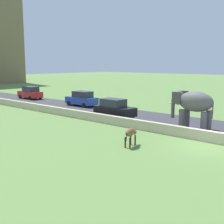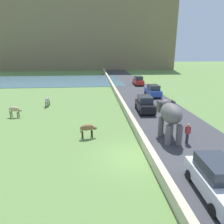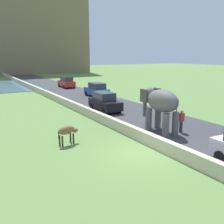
{
  "view_description": "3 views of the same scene",
  "coord_description": "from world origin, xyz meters",
  "views": [
    {
      "loc": [
        -16.87,
        -7.38,
        5.05
      ],
      "look_at": [
        0.37,
        7.84,
        1.23
      ],
      "focal_mm": 47.41,
      "sensor_mm": 36.0,
      "label": 1
    },
    {
      "loc": [
        -2.39,
        -12.35,
        6.87
      ],
      "look_at": [
        -0.87,
        4.44,
        1.81
      ],
      "focal_mm": 33.52,
      "sensor_mm": 36.0,
      "label": 2
    },
    {
      "loc": [
        -7.91,
        -10.23,
        5.23
      ],
      "look_at": [
        0.18,
        3.43,
        1.62
      ],
      "focal_mm": 40.44,
      "sensor_mm": 36.0,
      "label": 3
    }
  ],
  "objects": [
    {
      "name": "elephant",
      "position": [
        3.43,
        2.51,
        2.04
      ],
      "size": [
        1.42,
        3.47,
        2.99
      ],
      "color": "#605B5B",
      "rests_on": "ground"
    },
    {
      "name": "cow_brown",
      "position": [
        -2.93,
        3.39,
        0.84
      ],
      "size": [
        1.42,
        0.68,
        1.15
      ],
      "color": "brown",
      "rests_on": "ground"
    },
    {
      "name": "car_black",
      "position": [
        3.43,
        10.25,
        0.9
      ],
      "size": [
        1.93,
        4.07,
        1.8
      ],
      "color": "black",
      "rests_on": "ground"
    },
    {
      "name": "barrier_wall",
      "position": [
        1.2,
        18.0,
        0.37
      ],
      "size": [
        0.4,
        110.0,
        0.73
      ],
      "primitive_type": "cube",
      "color": "beige",
      "rests_on": "ground"
    },
    {
      "name": "car_blue",
      "position": [
        6.58,
        18.04,
        0.9
      ],
      "size": [
        1.8,
        4.0,
        1.8
      ],
      "color": "#2D4CA8",
      "rests_on": "ground"
    },
    {
      "name": "car_red",
      "position": [
        6.57,
        28.68,
        0.9
      ],
      "size": [
        1.89,
        4.05,
        1.8
      ],
      "color": "red",
      "rests_on": "ground"
    },
    {
      "name": "road_surface",
      "position": [
        5.0,
        20.0,
        0.03
      ],
      "size": [
        7.0,
        120.0,
        0.06
      ],
      "primitive_type": "cube",
      "color": "#38383D",
      "rests_on": "ground"
    },
    {
      "name": "person_beside_elephant",
      "position": [
        4.56,
        1.59,
        0.87
      ],
      "size": [
        0.36,
        0.22,
        1.63
      ],
      "color": "#33333D",
      "rests_on": "ground"
    },
    {
      "name": "ground_plane",
      "position": [
        0.0,
        0.0,
        0.0
      ],
      "size": [
        220.0,
        220.0,
        0.0
      ],
      "primitive_type": "plane",
      "color": "#608442"
    }
  ]
}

